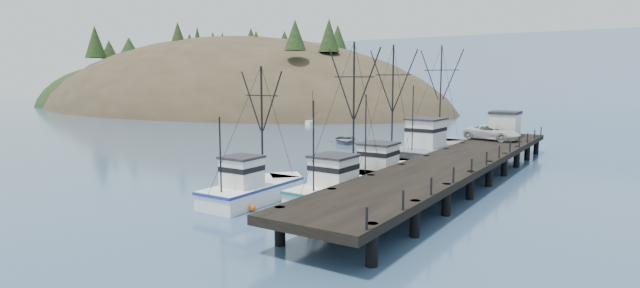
% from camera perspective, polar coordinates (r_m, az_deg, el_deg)
% --- Properties ---
extents(ground, '(400.00, 400.00, 0.00)m').
position_cam_1_polar(ground, '(36.26, -15.12, -6.17)').
color(ground, '#334F71').
rests_on(ground, ground).
extents(pier, '(6.00, 44.00, 2.00)m').
position_cam_1_polar(pier, '(41.82, 15.35, -2.00)').
color(pier, black).
rests_on(pier, ground).
extents(headland, '(134.80, 78.00, 51.00)m').
position_cam_1_polar(headland, '(144.37, -11.72, 2.23)').
color(headland, '#382D1E').
rests_on(headland, ground).
extents(distant_ridge, '(360.00, 40.00, 26.00)m').
position_cam_1_polar(distant_ridge, '(194.24, 28.27, 4.16)').
color(distant_ridge, '#9EB2C6').
rests_on(distant_ridge, ground).
extents(distant_ridge_far, '(180.00, 25.00, 18.00)m').
position_cam_1_polar(distant_ridge_far, '(218.85, 15.44, 5.06)').
color(distant_ridge_far, silver).
rests_on(distant_ridge_far, ground).
extents(moored_sailboats, '(22.65, 15.35, 6.35)m').
position_cam_1_polar(moored_sailboats, '(100.45, -1.37, 2.92)').
color(moored_sailboats, white).
rests_on(moored_sailboats, ground).
extents(trawler_near, '(3.89, 11.10, 11.29)m').
position_cam_1_polar(trawler_near, '(35.28, 2.94, -4.92)').
color(trawler_near, white).
rests_on(trawler_near, ground).
extents(trawler_mid, '(3.22, 9.37, 9.59)m').
position_cam_1_polar(trawler_mid, '(34.87, -7.44, -5.13)').
color(trawler_mid, white).
rests_on(trawler_mid, ground).
extents(trawler_far, '(3.91, 11.26, 11.54)m').
position_cam_1_polar(trawler_far, '(41.99, 7.57, -2.96)').
color(trawler_far, white).
rests_on(trawler_far, ground).
extents(work_vessel, '(4.73, 14.15, 12.04)m').
position_cam_1_polar(work_vessel, '(51.26, 12.82, -0.72)').
color(work_vessel, slate).
rests_on(work_vessel, ground).
extents(pier_shed, '(3.00, 3.20, 2.80)m').
position_cam_1_polar(pier_shed, '(58.99, 20.38, 2.20)').
color(pier_shed, silver).
rests_on(pier_shed, pier).
extents(pickup_truck, '(6.20, 3.83, 1.60)m').
position_cam_1_polar(pickup_truck, '(55.10, 19.06, 1.26)').
color(pickup_truck, silver).
rests_on(pickup_truck, pier).
extents(motorboat, '(6.61, 7.06, 1.19)m').
position_cam_1_polar(motorboat, '(65.30, 2.88, 0.11)').
color(motorboat, slate).
rests_on(motorboat, ground).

